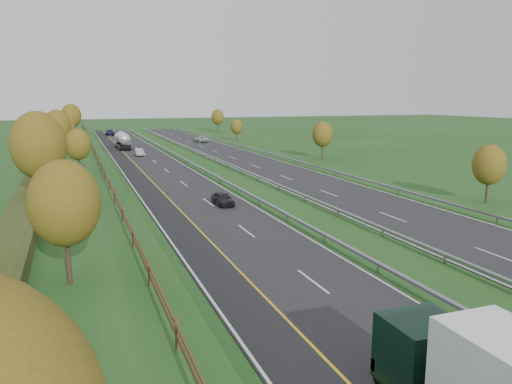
{
  "coord_description": "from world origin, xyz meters",
  "views": [
    {
      "loc": [
        -11.42,
        -13.93,
        10.62
      ],
      "look_at": [
        3.9,
        27.92,
        2.2
      ],
      "focal_mm": 35.0,
      "sensor_mm": 36.0,
      "label": 1
    }
  ],
  "objects_px": {
    "road_tanker": "(123,140)",
    "car_dark_near": "(223,199)",
    "car_silver_mid": "(139,152)",
    "car_small_far": "(110,133)",
    "car_oncoming": "(201,139)"
  },
  "relations": [
    {
      "from": "car_dark_near",
      "to": "car_silver_mid",
      "type": "height_order",
      "value": "car_silver_mid"
    },
    {
      "from": "car_dark_near",
      "to": "car_small_far",
      "type": "relative_size",
      "value": 0.71
    },
    {
      "from": "road_tanker",
      "to": "car_dark_near",
      "type": "bearing_deg",
      "value": -86.45
    },
    {
      "from": "car_dark_near",
      "to": "car_oncoming",
      "type": "height_order",
      "value": "car_oncoming"
    },
    {
      "from": "road_tanker",
      "to": "car_small_far",
      "type": "bearing_deg",
      "value": 89.77
    },
    {
      "from": "car_small_far",
      "to": "car_oncoming",
      "type": "height_order",
      "value": "car_small_far"
    },
    {
      "from": "road_tanker",
      "to": "car_silver_mid",
      "type": "xyz_separation_m",
      "value": [
        1.43,
        -15.35,
        -1.13
      ]
    },
    {
      "from": "road_tanker",
      "to": "car_small_far",
      "type": "relative_size",
      "value": 2.08
    },
    {
      "from": "car_silver_mid",
      "to": "road_tanker",
      "type": "bearing_deg",
      "value": 93.59
    },
    {
      "from": "car_dark_near",
      "to": "car_small_far",
      "type": "bearing_deg",
      "value": 89.63
    },
    {
      "from": "road_tanker",
      "to": "car_oncoming",
      "type": "height_order",
      "value": "road_tanker"
    },
    {
      "from": "car_dark_near",
      "to": "car_small_far",
      "type": "distance_m",
      "value": 102.56
    },
    {
      "from": "car_small_far",
      "to": "car_oncoming",
      "type": "xyz_separation_m",
      "value": [
        19.17,
        -30.58,
        -0.06
      ]
    },
    {
      "from": "road_tanker",
      "to": "car_dark_near",
      "type": "xyz_separation_m",
      "value": [
        3.86,
        -62.34,
        -1.18
      ]
    },
    {
      "from": "car_silver_mid",
      "to": "car_small_far",
      "type": "xyz_separation_m",
      "value": [
        -1.28,
        55.51,
        0.09
      ]
    }
  ]
}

